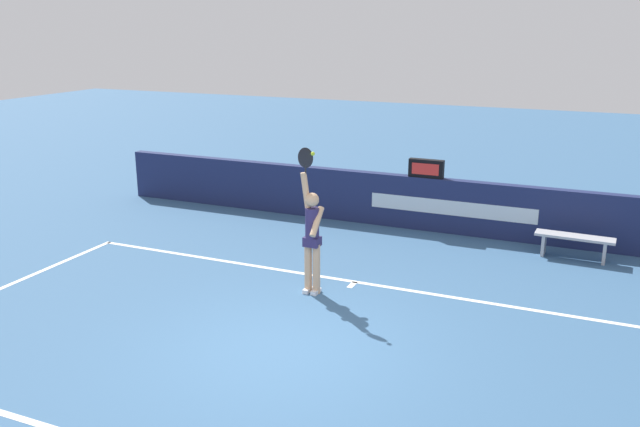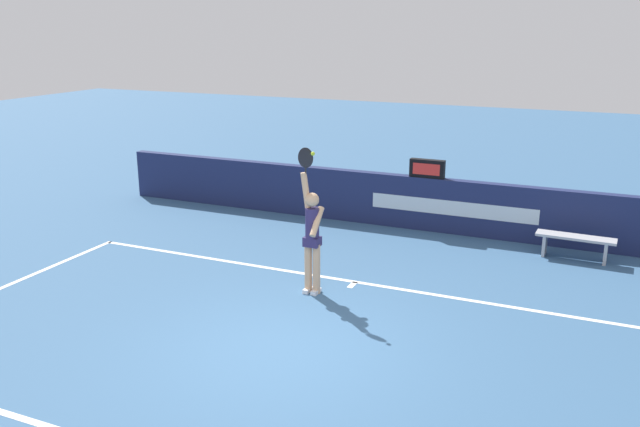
% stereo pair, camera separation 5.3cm
% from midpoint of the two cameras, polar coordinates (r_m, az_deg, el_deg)
% --- Properties ---
extents(ground_plane, '(60.00, 60.00, 0.00)m').
position_cam_midpoint_polar(ground_plane, '(9.62, -2.79, -11.57)').
color(ground_plane, '#375E86').
extents(court_lines, '(11.25, 5.67, 0.00)m').
position_cam_midpoint_polar(court_lines, '(9.64, -2.74, -11.51)').
color(court_lines, white).
rests_on(court_lines, ground).
extents(back_wall, '(15.04, 0.25, 1.20)m').
position_cam_midpoint_polar(back_wall, '(15.00, 8.06, 0.97)').
color(back_wall, '#1B254F').
rests_on(back_wall, ground).
extents(speed_display, '(0.77, 0.18, 0.40)m').
position_cam_midpoint_polar(speed_display, '(14.74, 9.31, 3.84)').
color(speed_display, black).
rests_on(speed_display, back_wall).
extents(tennis_player, '(0.44, 0.43, 2.52)m').
position_cam_midpoint_polar(tennis_player, '(11.12, -0.56, -1.78)').
color(tennis_player, tan).
rests_on(tennis_player, ground).
extents(tennis_ball, '(0.07, 0.07, 0.07)m').
position_cam_midpoint_polar(tennis_ball, '(10.70, -0.48, 5.17)').
color(tennis_ball, '#C6E52F').
extents(courtside_bench_near, '(1.50, 0.42, 0.47)m').
position_cam_midpoint_polar(courtside_bench_near, '(13.87, 21.22, -2.26)').
color(courtside_bench_near, '#AAACB3').
rests_on(courtside_bench_near, ground).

